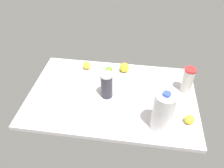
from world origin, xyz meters
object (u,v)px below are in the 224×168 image
shaker_bottle (107,85)px  milk_jug (163,111)px  tumbler_cup (188,80)px  lemon_near_front (124,67)px  lime_beside_bowl (109,70)px  lemon_loose (189,120)px  lemon_far_back (87,65)px

shaker_bottle → milk_jug: size_ratio=0.69×
tumbler_cup → lemon_near_front: bearing=160.9°
lemon_near_front → lime_beside_bowl: bearing=-159.8°
milk_jug → lemon_loose: (18.24, 4.96, -10.48)cm
lemon_near_front → milk_jug: bearing=-62.0°
lime_beside_bowl → lemon_far_back: lemon_far_back is taller
milk_jug → lime_beside_bowl: milk_jug is taller
lime_beside_bowl → lemon_loose: 71.63cm
shaker_bottle → lemon_loose: size_ratio=3.27×
shaker_bottle → tumbler_cup: (56.11, 13.65, -0.10)cm
lemon_near_front → shaker_bottle: bearing=-107.8°
shaker_bottle → milk_jug: 43.22cm
shaker_bottle → lemon_near_front: bearing=72.2°
lime_beside_bowl → shaker_bottle: bearing=-84.3°
tumbler_cup → lime_beside_bowl: bearing=168.7°
milk_jug → lemon_far_back: 78.22cm
milk_jug → lemon_loose: milk_jug is taller
milk_jug → lemon_near_front: milk_jug is taller
tumbler_cup → lime_beside_bowl: tumbler_cup is taller
lemon_near_front → lemon_far_back: 30.89cm
lime_beside_bowl → tumbler_cup: bearing=-11.3°
tumbler_cup → lemon_far_back: 79.24cm
lemon_far_back → lemon_loose: bearing=-31.0°
milk_jug → lemon_near_front: 59.33cm
tumbler_cup → shaker_bottle: bearing=-166.3°
lemon_near_front → lime_beside_bowl: size_ratio=1.23×
tumbler_cup → lemon_loose: 31.38cm
shaker_bottle → lime_beside_bowl: (-2.51, 25.31, -6.85)cm
lime_beside_bowl → lemon_loose: bearing=-36.2°
tumbler_cup → lemon_loose: tumbler_cup is taller
milk_jug → tumbler_cup: bearing=61.8°
shaker_bottle → lemon_near_front: shaker_bottle is taller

